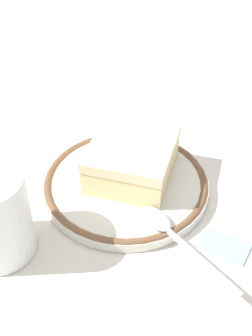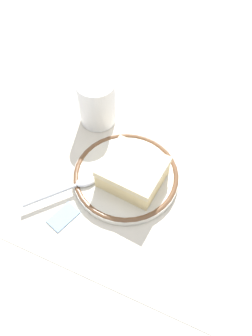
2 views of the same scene
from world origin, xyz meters
name	(u,v)px [view 2 (image 2 of 2)]	position (x,y,z in m)	size (l,w,h in m)	color
ground_plane	(130,188)	(0.00, 0.00, 0.00)	(2.40, 2.40, 0.00)	#B7B2A8
placemat	(130,188)	(0.00, 0.00, 0.00)	(0.43, 0.34, 0.00)	beige
plate	(126,176)	(-0.01, 0.02, 0.01)	(0.19, 0.19, 0.01)	silver
cake_slice	(132,172)	(0.00, 0.01, 0.04)	(0.11, 0.10, 0.04)	beige
spoon	(76,185)	(-0.08, -0.04, 0.02)	(0.10, 0.11, 0.01)	silver
cup	(97,105)	(-0.12, 0.12, 0.04)	(0.07, 0.07, 0.09)	white
sugar_packet	(63,216)	(-0.08, -0.10, 0.00)	(0.05, 0.03, 0.01)	#8CB2E0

